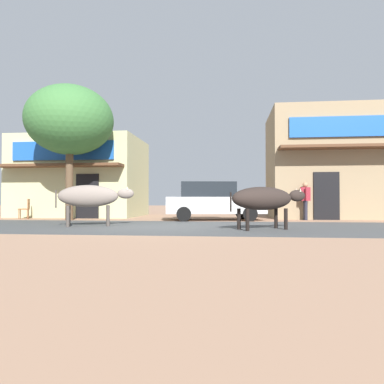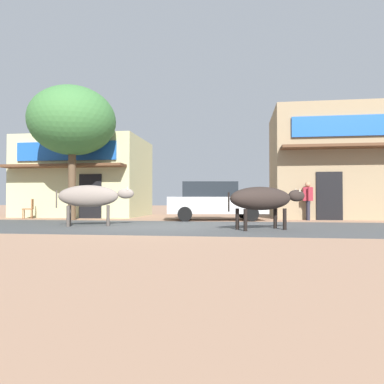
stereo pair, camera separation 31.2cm
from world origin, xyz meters
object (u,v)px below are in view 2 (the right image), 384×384
(pedestrian_by_shop, at_px, (308,198))
(cafe_chair_near_tree, at_px, (30,208))
(roadside_tree, at_px, (72,121))
(cow_near_brown, at_px, (91,197))
(cow_far_dark, at_px, (263,199))
(parked_hatchback_car, at_px, (214,201))

(pedestrian_by_shop, xyz_separation_m, cafe_chair_near_tree, (-12.64, -0.43, -0.45))
(cafe_chair_near_tree, bearing_deg, roadside_tree, -16.54)
(cafe_chair_near_tree, bearing_deg, cow_near_brown, -39.92)
(cow_far_dark, bearing_deg, parked_hatchback_car, 110.91)
(parked_hatchback_car, bearing_deg, pedestrian_by_shop, 6.54)
(pedestrian_by_shop, bearing_deg, parked_hatchback_car, -173.46)
(cow_far_dark, distance_m, pedestrian_by_shop, 5.60)
(parked_hatchback_car, relative_size, cafe_chair_near_tree, 4.79)
(cow_far_dark, height_order, pedestrian_by_shop, pedestrian_by_shop)
(roadside_tree, relative_size, pedestrian_by_shop, 3.55)
(parked_hatchback_car, distance_m, pedestrian_by_shop, 4.04)
(cow_far_dark, relative_size, pedestrian_by_shop, 1.50)
(cow_far_dark, bearing_deg, cow_near_brown, 172.45)
(roadside_tree, xyz_separation_m, cow_near_brown, (2.29, -3.23, -3.34))
(cow_near_brown, distance_m, pedestrian_by_shop, 9.04)
(cow_near_brown, bearing_deg, cow_far_dark, -7.55)
(cow_near_brown, relative_size, cafe_chair_near_tree, 2.70)
(parked_hatchback_car, relative_size, cow_far_dark, 1.78)
(parked_hatchback_car, height_order, cafe_chair_near_tree, parked_hatchback_car)
(cow_far_dark, distance_m, cafe_chair_near_tree, 11.44)
(roadside_tree, distance_m, pedestrian_by_shop, 10.79)
(cow_far_dark, bearing_deg, roadside_tree, 153.42)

